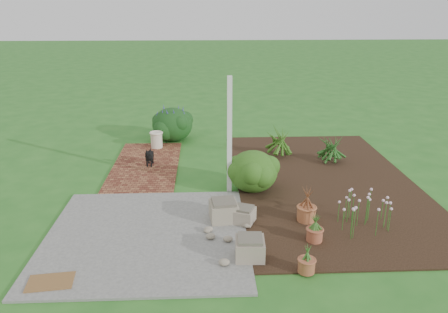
{
  "coord_description": "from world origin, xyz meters",
  "views": [
    {
      "loc": [
        -0.2,
        -8.55,
        3.88
      ],
      "look_at": [
        0.2,
        0.4,
        0.7
      ],
      "focal_mm": 35.0,
      "sensor_mm": 36.0,
      "label": 1
    }
  ],
  "objects_px": {
    "black_dog": "(149,156)",
    "cream_ceramic_urn": "(157,140)",
    "stone_trough_near": "(250,249)",
    "evergreen_shrub": "(253,170)"
  },
  "relations": [
    {
      "from": "stone_trough_near",
      "to": "evergreen_shrub",
      "type": "relative_size",
      "value": 0.43
    },
    {
      "from": "cream_ceramic_urn",
      "to": "evergreen_shrub",
      "type": "relative_size",
      "value": 0.41
    },
    {
      "from": "evergreen_shrub",
      "to": "stone_trough_near",
      "type": "bearing_deg",
      "value": -97.03
    },
    {
      "from": "stone_trough_near",
      "to": "black_dog",
      "type": "relative_size",
      "value": 0.91
    },
    {
      "from": "stone_trough_near",
      "to": "black_dog",
      "type": "xyz_separation_m",
      "value": [
        -2.07,
        4.22,
        0.1
      ]
    },
    {
      "from": "stone_trough_near",
      "to": "cream_ceramic_urn",
      "type": "xyz_separation_m",
      "value": [
        -2.04,
        5.67,
        0.06
      ]
    },
    {
      "from": "black_dog",
      "to": "evergreen_shrub",
      "type": "height_order",
      "value": "evergreen_shrub"
    },
    {
      "from": "cream_ceramic_urn",
      "to": "stone_trough_near",
      "type": "bearing_deg",
      "value": -70.2
    },
    {
      "from": "cream_ceramic_urn",
      "to": "evergreen_shrub",
      "type": "distance_m",
      "value": 3.83
    },
    {
      "from": "black_dog",
      "to": "cream_ceramic_urn",
      "type": "bearing_deg",
      "value": 91.47
    }
  ]
}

